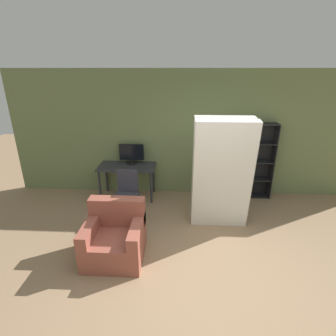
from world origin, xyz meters
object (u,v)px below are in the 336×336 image
monitor (132,154)px  mattress_far (221,171)px  armchair (115,237)px  office_chair (126,200)px  mattress_near (223,176)px  bookshelf (247,161)px

monitor → mattress_far: (1.79, -1.03, 0.03)m
mattress_far → armchair: (-1.68, -1.10, -0.66)m
office_chair → armchair: (0.04, -1.06, -0.07)m
monitor → mattress_near: size_ratio=0.28×
mattress_near → mattress_far: bearing=90.0°
monitor → bookshelf: size_ratio=0.33×
bookshelf → monitor: bearing=-179.2°
mattress_near → armchair: 2.00m
bookshelf → mattress_far: 1.29m
mattress_near → monitor: bearing=144.7°
office_chair → armchair: office_chair is taller
bookshelf → mattress_far: size_ratio=0.84×
bookshelf → mattress_near: (-0.71, -1.30, 0.16)m
office_chair → mattress_near: mattress_near is taller
mattress_near → armchair: (-1.68, -0.86, -0.66)m
monitor → office_chair: (0.06, -1.06, -0.57)m
monitor → armchair: bearing=-87.2°
office_chair → mattress_near: size_ratio=0.48×
monitor → bookshelf: 2.50m
monitor → office_chair: bearing=-86.7°
monitor → office_chair: size_ratio=0.57×
bookshelf → mattress_near: size_ratio=0.83×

